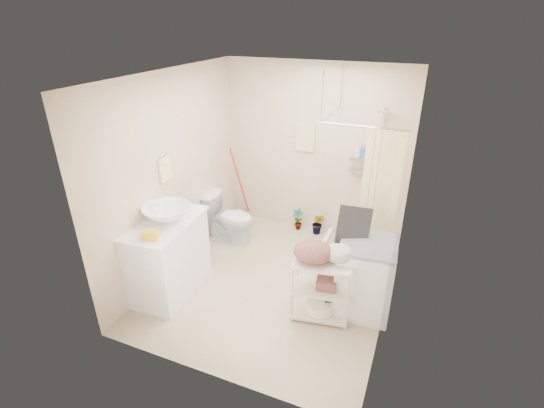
{
  "coord_description": "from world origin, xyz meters",
  "views": [
    {
      "loc": [
        1.56,
        -3.89,
        3.17
      ],
      "look_at": [
        -0.15,
        0.25,
        1.0
      ],
      "focal_mm": 26.0,
      "sensor_mm": 36.0,
      "label": 1
    }
  ],
  "objects_px": {
    "vanity": "(169,257)",
    "toilet": "(230,218)",
    "washing_machine": "(365,276)",
    "laundry_rack": "(321,284)"
  },
  "relations": [
    {
      "from": "toilet",
      "to": "vanity",
      "type": "bearing_deg",
      "value": 173.87
    },
    {
      "from": "washing_machine",
      "to": "vanity",
      "type": "bearing_deg",
      "value": -170.17
    },
    {
      "from": "washing_machine",
      "to": "toilet",
      "type": "bearing_deg",
      "value": 156.15
    },
    {
      "from": "toilet",
      "to": "laundry_rack",
      "type": "xyz_separation_m",
      "value": [
        1.75,
        -1.12,
        0.07
      ]
    },
    {
      "from": "vanity",
      "to": "laundry_rack",
      "type": "distance_m",
      "value": 1.89
    },
    {
      "from": "toilet",
      "to": "washing_machine",
      "type": "relative_size",
      "value": 0.85
    },
    {
      "from": "vanity",
      "to": "toilet",
      "type": "bearing_deg",
      "value": 81.43
    },
    {
      "from": "washing_machine",
      "to": "laundry_rack",
      "type": "relative_size",
      "value": 1.01
    },
    {
      "from": "toilet",
      "to": "laundry_rack",
      "type": "distance_m",
      "value": 2.08
    },
    {
      "from": "vanity",
      "to": "toilet",
      "type": "distance_m",
      "value": 1.36
    }
  ]
}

